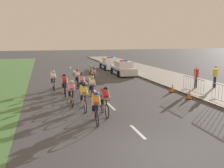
{
  "coord_description": "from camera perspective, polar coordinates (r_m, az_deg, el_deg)",
  "views": [
    {
      "loc": [
        -3.66,
        -6.7,
        3.78
      ],
      "look_at": [
        0.36,
        7.07,
        1.1
      ],
      "focal_mm": 38.48,
      "sensor_mm": 36.0,
      "label": 1
    }
  ],
  "objects": [
    {
      "name": "ground_plane",
      "position": [
        8.52,
        11.53,
        -15.99
      ],
      "size": [
        160.0,
        160.0,
        0.0
      ],
      "primitive_type": "plane",
      "color": "#424247"
    },
    {
      "name": "sidewalk_slab",
      "position": [
        24.17,
        13.48,
        1.43
      ],
      "size": [
        5.07,
        60.0,
        0.12
      ],
      "primitive_type": "cube",
      "color": "gray",
      "rests_on": "ground"
    },
    {
      "name": "kerb_edge",
      "position": [
        23.06,
        8.16,
        1.2
      ],
      "size": [
        0.16,
        60.0,
        0.13
      ],
      "primitive_type": "cube",
      "color": "#9E9E99",
      "rests_on": "ground"
    },
    {
      "name": "lane_markings_centre",
      "position": [
        19.46,
        -5.12,
        -0.65
      ],
      "size": [
        0.14,
        29.6,
        0.01
      ],
      "color": "white",
      "rests_on": "ground"
    },
    {
      "name": "cyclist_lead",
      "position": [
        10.9,
        -3.97,
        -5.38
      ],
      "size": [
        0.44,
        1.72,
        1.56
      ],
      "color": "black",
      "rests_on": "ground"
    },
    {
      "name": "cyclist_second",
      "position": [
        11.98,
        -1.77,
        -3.89
      ],
      "size": [
        0.42,
        1.72,
        1.56
      ],
      "color": "black",
      "rests_on": "ground"
    },
    {
      "name": "cyclist_third",
      "position": [
        12.92,
        -6.81,
        -2.89
      ],
      "size": [
        0.42,
        1.72,
        1.56
      ],
      "color": "black",
      "rests_on": "ground"
    },
    {
      "name": "cyclist_fourth",
      "position": [
        13.98,
        -9.69,
        -1.94
      ],
      "size": [
        0.42,
        1.72,
        1.56
      ],
      "color": "black",
      "rests_on": "ground"
    },
    {
      "name": "cyclist_fifth",
      "position": [
        15.41,
        -4.87,
        -0.66
      ],
      "size": [
        0.43,
        1.72,
        1.56
      ],
      "color": "black",
      "rests_on": "ground"
    },
    {
      "name": "cyclist_sixth",
      "position": [
        16.61,
        -7.29,
        0.11
      ],
      "size": [
        0.42,
        1.72,
        1.56
      ],
      "color": "black",
      "rests_on": "ground"
    },
    {
      "name": "cyclist_seventh",
      "position": [
        16.49,
        -11.26,
        -0.09
      ],
      "size": [
        0.42,
        1.72,
        1.56
      ],
      "color": "black",
      "rests_on": "ground"
    },
    {
      "name": "cyclist_eighth",
      "position": [
        18.68,
        -13.81,
        1.05
      ],
      "size": [
        0.42,
        1.72,
        1.56
      ],
      "color": "black",
      "rests_on": "ground"
    },
    {
      "name": "cyclist_ninth",
      "position": [
        19.02,
        -8.25,
        1.42
      ],
      "size": [
        0.43,
        1.72,
        1.56
      ],
      "color": "black",
      "rests_on": "ground"
    },
    {
      "name": "cyclist_tenth",
      "position": [
        20.32,
        -4.42,
        2.08
      ],
      "size": [
        0.44,
        1.72,
        1.56
      ],
      "color": "black",
      "rests_on": "ground"
    },
    {
      "name": "cyclist_eleventh",
      "position": [
        22.08,
        -5.02,
        2.75
      ],
      "size": [
        0.43,
        1.72,
        1.56
      ],
      "color": "black",
      "rests_on": "ground"
    },
    {
      "name": "police_car_nearest",
      "position": [
        25.78,
        2.69,
        3.66
      ],
      "size": [
        2.13,
        4.47,
        1.59
      ],
      "color": "white",
      "rests_on": "ground"
    },
    {
      "name": "police_car_second",
      "position": [
        30.89,
        -0.56,
        4.82
      ],
      "size": [
        2.11,
        4.46,
        1.59
      ],
      "color": "white",
      "rests_on": "ground"
    },
    {
      "name": "crowd_barrier_rear",
      "position": [
        17.43,
        18.69,
        -0.34
      ],
      "size": [
        0.5,
        2.32,
        1.07
      ],
      "color": "#B7BABF",
      "rests_on": "sidewalk_slab"
    },
    {
      "name": "traffic_cone_near",
      "position": [
        17.91,
        14.14,
        -0.91
      ],
      "size": [
        0.36,
        0.36,
        0.64
      ],
      "color": "black",
      "rests_on": "ground"
    },
    {
      "name": "traffic_cone_mid",
      "position": [
        16.15,
        17.91,
        -2.34
      ],
      "size": [
        0.36,
        0.36,
        0.64
      ],
      "color": "black",
      "rests_on": "ground"
    },
    {
      "name": "spectator_closest",
      "position": [
        20.03,
        23.3,
        1.98
      ],
      "size": [
        0.5,
        0.35,
        1.68
      ],
      "color": "#23284C",
      "rests_on": "sidewalk_slab"
    },
    {
      "name": "spectator_middle",
      "position": [
        19.28,
        19.37,
        1.94
      ],
      "size": [
        0.49,
        0.37,
        1.68
      ],
      "color": "#23284C",
      "rests_on": "sidewalk_slab"
    }
  ]
}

